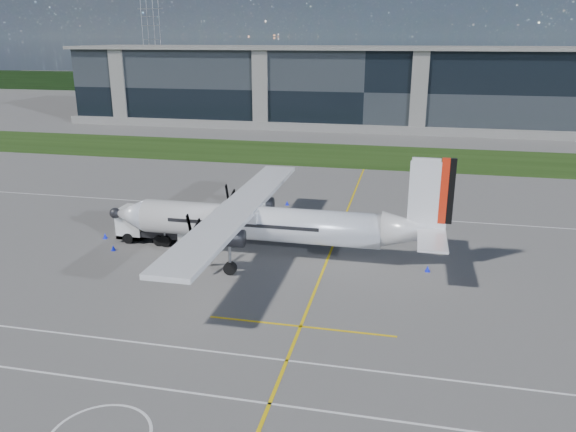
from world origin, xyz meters
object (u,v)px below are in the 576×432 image
object	(u,v)px
pylon_west	(152,44)
safety_cone_fwd	(105,236)
safety_cone_stbdwing	(287,203)
ground_crew_person	(164,233)
turboprop_aircraft	(271,204)
fuel_tanker_truck	(156,224)
safety_cone_nose_stbd	(135,233)
safety_cone_tail	(428,269)
baggage_tug	(196,239)
safety_cone_nose_port	(113,248)

from	to	relation	value
pylon_west	safety_cone_fwd	world-z (taller)	pylon_west
safety_cone_stbdwing	ground_crew_person	bearing A→B (deg)	-119.52
safety_cone_stbdwing	turboprop_aircraft	bearing A→B (deg)	-82.70
fuel_tanker_truck	turboprop_aircraft	bearing A→B (deg)	-6.57
ground_crew_person	safety_cone_nose_stbd	distance (m)	4.05
ground_crew_person	safety_cone_nose_stbd	size ratio (longest dim) A/B	4.30
turboprop_aircraft	safety_cone_tail	distance (m)	13.40
turboprop_aircraft	fuel_tanker_truck	xyz separation A→B (m)	(-10.83, 1.25, -2.87)
pylon_west	ground_crew_person	distance (m)	160.14
ground_crew_person	safety_cone_tail	distance (m)	22.59
turboprop_aircraft	safety_cone_fwd	xyz separation A→B (m)	(-15.68, 0.74, -4.18)
turboprop_aircraft	safety_cone_tail	xyz separation A→B (m)	(12.71, -0.72, -4.18)
turboprop_aircraft	safety_cone_stbdwing	bearing A→B (deg)	97.30
pylon_west	safety_cone_tail	size ratio (longest dim) A/B	60.00
baggage_tug	safety_cone_nose_stbd	world-z (taller)	baggage_tug
turboprop_aircraft	baggage_tug	bearing A→B (deg)	179.42
safety_cone_stbdwing	fuel_tanker_truck	bearing A→B (deg)	-123.92
safety_cone_nose_port	safety_cone_tail	xyz separation A→B (m)	(26.16, 1.13, 0.00)
baggage_tug	safety_cone_fwd	size ratio (longest dim) A/B	5.91
fuel_tanker_truck	baggage_tug	distance (m)	4.42
fuel_tanker_truck	safety_cone_tail	size ratio (longest dim) A/B	16.68
ground_crew_person	safety_cone_fwd	distance (m)	5.91
fuel_tanker_truck	safety_cone_stbdwing	distance (m)	16.12
pylon_west	safety_cone_nose_port	xyz separation A→B (m)	(64.81, -146.47, -14.75)
pylon_west	ground_crew_person	bearing A→B (deg)	-64.60
turboprop_aircraft	fuel_tanker_truck	world-z (taller)	turboprop_aircraft
pylon_west	safety_cone_nose_port	bearing A→B (deg)	-66.13
fuel_tanker_truck	baggage_tug	bearing A→B (deg)	-15.68
baggage_tug	safety_cone_fwd	world-z (taller)	baggage_tug
safety_cone_nose_stbd	turboprop_aircraft	bearing A→B (deg)	-8.94
fuel_tanker_truck	safety_cone_stbdwing	size ratio (longest dim) A/B	16.68
baggage_tug	safety_cone_fwd	bearing A→B (deg)	175.78
safety_cone_nose_port	safety_cone_fwd	bearing A→B (deg)	130.81
safety_cone_nose_stbd	safety_cone_nose_port	size ratio (longest dim) A/B	1.00
ground_crew_person	safety_cone_stbdwing	world-z (taller)	ground_crew_person
ground_crew_person	baggage_tug	bearing A→B (deg)	-67.81
safety_cone_nose_port	safety_cone_tail	world-z (taller)	same
turboprop_aircraft	safety_cone_nose_stbd	bearing A→B (deg)	171.06
safety_cone_nose_port	safety_cone_nose_stbd	bearing A→B (deg)	90.10
safety_cone_fwd	ground_crew_person	bearing A→B (deg)	-2.16
turboprop_aircraft	safety_cone_fwd	distance (m)	16.24
ground_crew_person	safety_cone_fwd	world-z (taller)	ground_crew_person
safety_cone_nose_stbd	safety_cone_nose_port	xyz separation A→B (m)	(0.01, -3.96, 0.00)
fuel_tanker_truck	pylon_west	bearing A→B (deg)	115.18
safety_cone_stbdwing	safety_cone_tail	distance (m)	21.13
turboprop_aircraft	ground_crew_person	bearing A→B (deg)	177.00
safety_cone_nose_port	safety_cone_stbdwing	size ratio (longest dim) A/B	1.00
safety_cone_nose_port	safety_cone_fwd	world-z (taller)	same
ground_crew_person	safety_cone_nose_port	bearing A→B (deg)	153.21
baggage_tug	fuel_tanker_truck	bearing A→B (deg)	164.32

